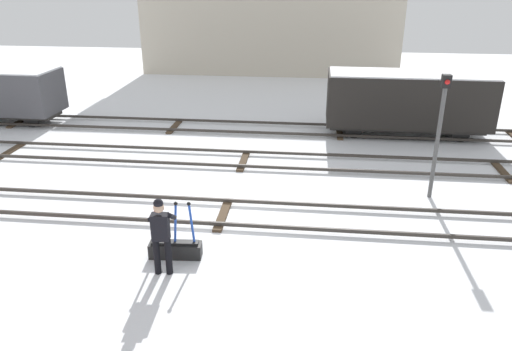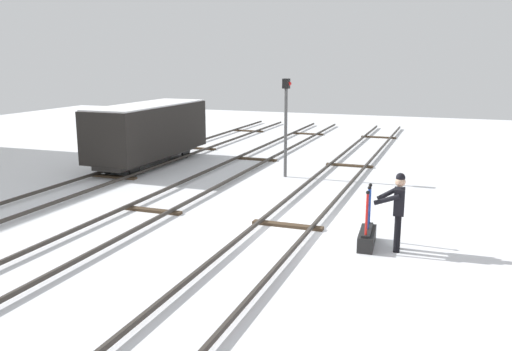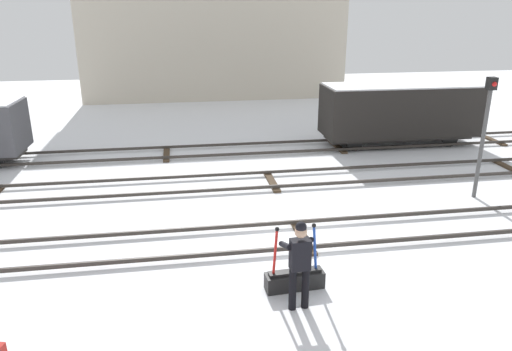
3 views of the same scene
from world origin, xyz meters
name	(u,v)px [view 1 (image 1 of 3)]	position (x,y,z in m)	size (l,w,h in m)	color
ground_plane	(223,216)	(0.00, 0.00, 0.00)	(60.00, 60.00, 0.00)	white
track_main_line	(223,212)	(0.00, 0.00, 0.11)	(44.00, 1.94, 0.18)	#38332D
track_siding_near	(244,159)	(0.00, 4.18, 0.11)	(44.00, 1.94, 0.18)	#38332D
track_siding_far	(256,128)	(0.00, 7.94, 0.11)	(44.00, 1.94, 0.18)	#38332D
switch_lever_frame	(175,248)	(-0.75, -2.22, 0.25)	(1.26, 0.45, 1.45)	black
rail_worker	(161,231)	(-0.84, -2.90, 1.06)	(0.57, 0.69, 1.85)	black
signal_post	(440,124)	(5.95, 1.91, 2.27)	(0.24, 0.32, 3.68)	#4C4C4C
apartment_building	(272,4)	(-0.50, 21.68, 4.21)	(16.48, 5.31, 8.41)	beige
freight_car_mid_siding	(408,100)	(6.14, 7.94, 1.46)	(6.41, 2.19, 2.56)	#2D2B28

